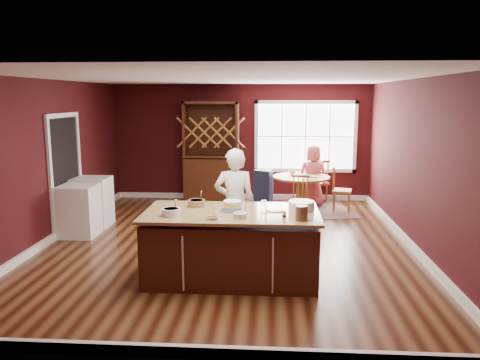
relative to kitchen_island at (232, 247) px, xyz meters
name	(u,v)px	position (x,y,z in m)	size (l,w,h in m)	color
room_shell	(227,163)	(-0.19, 1.49, 0.91)	(7.00, 7.00, 7.00)	brown
window	(305,137)	(1.31, 4.96, 1.06)	(2.36, 0.10, 1.66)	white
doorway	(66,175)	(-3.16, 2.09, 0.59)	(0.08, 1.26, 2.13)	white
kitchen_island	(232,247)	(0.00, 0.00, 0.00)	(2.31, 1.21, 0.92)	#41180C
dining_table	(301,186)	(1.16, 3.86, 0.10)	(1.21, 1.21, 0.75)	#96532A
baker	(235,204)	(-0.02, 0.80, 0.40)	(0.61, 0.40, 1.67)	white
layer_cake	(232,206)	(0.01, 0.04, 0.55)	(0.33, 0.33, 0.14)	white
bowl_blue	(171,212)	(-0.75, -0.25, 0.53)	(0.24, 0.24, 0.09)	white
bowl_yellow	(197,203)	(-0.51, 0.27, 0.53)	(0.24, 0.24, 0.09)	#A67742
bowl_pink	(212,217)	(-0.21, -0.41, 0.51)	(0.14, 0.14, 0.05)	silver
bowl_olive	(240,215)	(0.13, -0.31, 0.51)	(0.17, 0.17, 0.06)	#F8EAC2
drinking_glass	(264,207)	(0.43, -0.06, 0.56)	(0.08, 0.08, 0.17)	silver
dinner_plate	(275,210)	(0.57, 0.10, 0.49)	(0.24, 0.24, 0.02)	#EFEBA3
white_tub	(301,205)	(0.93, 0.16, 0.54)	(0.34, 0.34, 0.12)	silver
stoneware_crock	(302,213)	(0.89, -0.38, 0.57)	(0.15, 0.15, 0.18)	#513D1C
toy_figurine	(284,214)	(0.69, -0.26, 0.52)	(0.05, 0.05, 0.09)	gold
rug	(301,210)	(1.16, 3.86, -0.43)	(2.12, 1.64, 0.01)	brown
chair_east	(342,189)	(2.03, 3.89, 0.05)	(0.41, 0.39, 0.98)	#9A683E
chair_south	(300,199)	(1.09, 2.99, 0.02)	(0.38, 0.36, 0.91)	brown
chair_north	(317,181)	(1.58, 4.67, 0.07)	(0.43, 0.41, 1.02)	olive
seated_woman	(313,176)	(1.45, 4.36, 0.24)	(0.67, 0.43, 1.36)	#C6535E
high_chair	(263,188)	(0.36, 4.09, 0.00)	(0.36, 0.36, 0.89)	black
toddler	(266,171)	(0.41, 4.21, 0.37)	(0.18, 0.14, 0.26)	#8CA5BF
table_plate	(314,177)	(1.42, 3.79, 0.32)	(0.21, 0.21, 0.02)	beige
table_cup	(292,172)	(0.98, 4.06, 0.36)	(0.13, 0.13, 0.10)	white
hutch	(212,152)	(-0.86, 4.71, 0.72)	(1.26, 0.52, 2.31)	#341C13
washer	(79,211)	(-2.83, 1.77, 0.01)	(0.62, 0.60, 0.90)	silver
dryer	(92,202)	(-2.83, 2.41, 0.02)	(0.64, 0.62, 0.92)	silver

